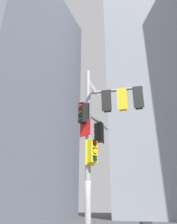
# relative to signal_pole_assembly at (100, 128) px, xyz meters

# --- Properties ---
(building_mid_block) EXTENTS (12.53, 12.53, 41.71)m
(building_mid_block) POSITION_rel_signal_pole_assembly_xyz_m (0.79, 24.75, 15.89)
(building_mid_block) COLOR #9399A3
(building_mid_block) RESTS_ON ground
(signal_pole_assembly) EXTENTS (3.11, 3.20, 8.18)m
(signal_pole_assembly) POSITION_rel_signal_pole_assembly_xyz_m (0.00, 0.00, 0.00)
(signal_pole_assembly) COLOR #9EA0A3
(signal_pole_assembly) RESTS_ON ground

